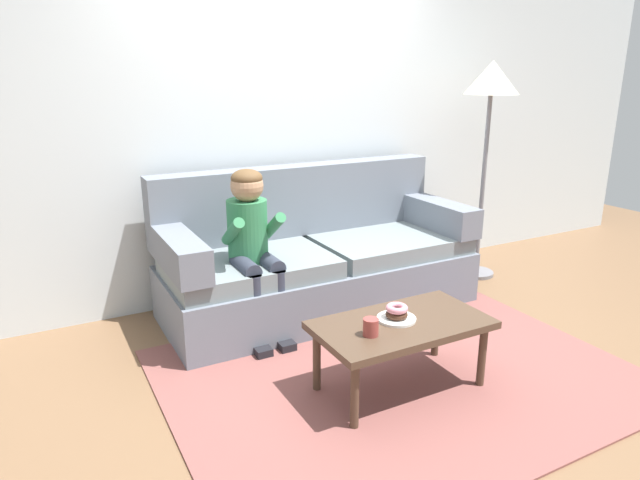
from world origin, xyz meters
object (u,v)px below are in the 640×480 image
object	(u,v)px
couch	(316,261)
coffee_table	(401,329)
mug	(371,327)
toy_controller	(460,324)
person_child	(252,238)
floor_lamp	(491,92)
donut	(397,314)

from	to	relation	value
couch	coffee_table	xyz separation A→B (m)	(-0.13, -1.22, 0.00)
mug	toy_controller	bearing A→B (deg)	24.72
person_child	floor_lamp	size ratio (longest dim) A/B	0.62
coffee_table	toy_controller	world-z (taller)	coffee_table
mug	floor_lamp	xyz separation A→B (m)	(1.90, 1.23, 1.08)
coffee_table	person_child	xyz separation A→B (m)	(-0.44, 1.01, 0.31)
coffee_table	couch	bearing A→B (deg)	83.95
person_child	mug	xyz separation A→B (m)	(0.21, -1.07, -0.22)
coffee_table	person_child	distance (m)	1.15
mug	couch	bearing A→B (deg)	74.09
couch	donut	distance (m)	1.20
couch	mug	size ratio (longest dim) A/B	24.85
mug	floor_lamp	bearing A→B (deg)	32.94
couch	toy_controller	xyz separation A→B (m)	(0.70, -0.79, -0.33)
toy_controller	floor_lamp	bearing A→B (deg)	30.26
person_child	donut	xyz separation A→B (m)	(0.43, -0.98, -0.23)
toy_controller	donut	bearing A→B (deg)	-165.78
coffee_table	donut	size ratio (longest dim) A/B	7.84
person_child	donut	bearing A→B (deg)	-66.20
coffee_table	donut	world-z (taller)	donut
floor_lamp	mug	bearing A→B (deg)	-147.06
donut	toy_controller	bearing A→B (deg)	25.52
coffee_table	person_child	world-z (taller)	person_child
toy_controller	floor_lamp	world-z (taller)	floor_lamp
donut	floor_lamp	bearing A→B (deg)	34.28
donut	mug	world-z (taller)	mug
donut	mug	xyz separation A→B (m)	(-0.22, -0.09, 0.01)
person_child	floor_lamp	bearing A→B (deg)	4.46
person_child	mug	size ratio (longest dim) A/B	12.24
coffee_table	mug	world-z (taller)	mug
person_child	mug	distance (m)	1.11
couch	floor_lamp	distance (m)	1.93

